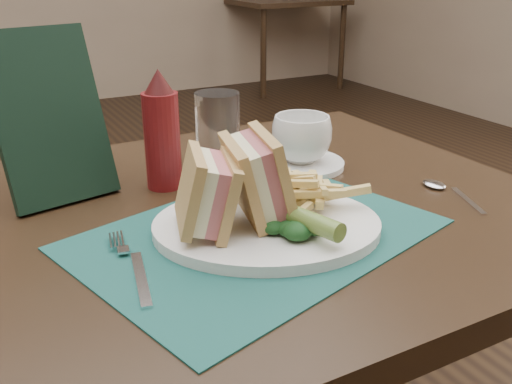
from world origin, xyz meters
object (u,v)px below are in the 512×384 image
Objects in this scene: table_bg_right at (285,44)px; plate at (267,226)px; placemat at (256,234)px; ketchup_bottle at (162,130)px; check_presenter at (49,117)px; sandwich_half_b at (242,178)px; coffee_cup at (302,139)px; drinking_glass at (218,131)px; sandwich_half_a at (190,193)px; saucer at (301,164)px.

plate is (-2.33, -3.81, 0.38)m from table_bg_right.
ketchup_bottle reaches higher than placemat.
ketchup_bottle is (-0.06, 0.22, 0.08)m from plate.
sandwich_half_b is at bearing -63.25° from check_presenter.
coffee_cup is 0.14m from drinking_glass.
sandwich_half_a reaches higher than coffee_cup.
drinking_glass is (0.15, 0.24, -0.00)m from sandwich_half_a.
saucer is 1.47× the size of coffee_cup.
table_bg_right is at bearing 59.22° from coffee_cup.
sandwich_half_a is 0.89× the size of sandwich_half_b.
sandwich_half_b reaches higher than placemat.
sandwich_half_b is (-2.36, -3.79, 0.45)m from table_bg_right.
check_presenter is (-0.19, 0.24, 0.05)m from sandwich_half_b.
coffee_cup reaches higher than table_bg_right.
plate is 0.27m from drinking_glass.
ketchup_bottle is (-0.24, 0.02, 0.04)m from coffee_cup.
sandwich_half_a is 0.80× the size of drinking_glass.
drinking_glass is (0.05, 0.26, 0.06)m from plate.
ketchup_bottle is at bearing 113.19° from sandwich_half_b.
placemat is at bearing -104.30° from drinking_glass.
placemat is (-2.35, -3.81, 0.38)m from table_bg_right.
drinking_glass is (-0.13, 0.07, 0.06)m from saucer.
ketchup_bottle reaches higher than sandwich_half_a.
check_presenter reaches higher than placemat.
plate is at bearing -74.37° from ketchup_bottle.
sandwich_half_a is (-2.43, -3.80, 0.44)m from table_bg_right.
sandwich_half_b reaches higher than drinking_glass.
sandwich_half_b is 0.25m from drinking_glass.
coffee_cup is (0.00, 0.00, 0.05)m from saucer.
sandwich_half_a is 0.34m from saucer.
check_presenter is (-2.55, -3.55, 0.50)m from table_bg_right.
placemat is 4.31× the size of sandwich_half_a.
placemat is 3.45× the size of drinking_glass.
sandwich_half_b reaches higher than table_bg_right.
check_presenter reaches higher than sandwich_half_b.
placemat is 0.35m from check_presenter.
sandwich_half_a is 1.02× the size of coffee_cup.
check_presenter is (-0.22, 0.26, 0.11)m from plate.
placemat is 3.82× the size of sandwich_half_b.
ketchup_bottle reaches higher than sandwich_half_b.
placemat is 0.11m from sandwich_half_a.
plate is at bearing -1.08° from placemat.
sandwich_half_b reaches higher than sandwich_half_a.
sandwich_half_a is 0.21m from ketchup_bottle.
sandwich_half_a is at bearing -121.61° from drinking_glass.
check_presenter is at bearing 166.07° from ketchup_bottle.
sandwich_half_b is at bearing 165.48° from plate.
sandwich_half_a is at bearing -147.26° from coffee_cup.
table_bg_right is 4.49m from sandwich_half_b.
sandwich_half_a reaches higher than saucer.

